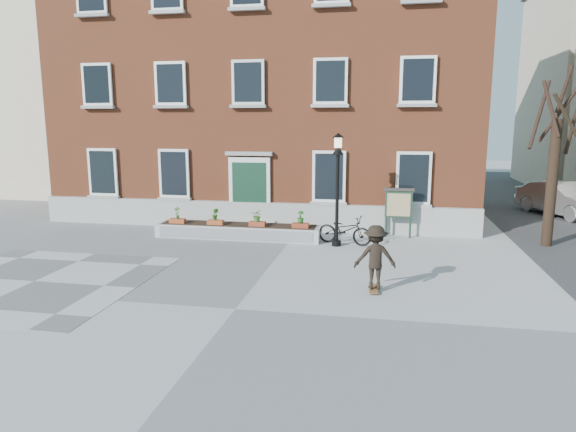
% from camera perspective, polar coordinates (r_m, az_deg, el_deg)
% --- Properties ---
extents(ground, '(100.00, 100.00, 0.00)m').
position_cam_1_polar(ground, '(12.21, -5.88, -10.25)').
color(ground, '#9A9A9C').
rests_on(ground, ground).
extents(checker_patch, '(6.00, 6.00, 0.01)m').
position_cam_1_polar(checker_patch, '(15.74, -26.36, -6.52)').
color(checker_patch, '#5C5C5E').
rests_on(checker_patch, ground).
extents(distant_building, '(10.00, 12.00, 13.00)m').
position_cam_1_polar(distant_building, '(37.63, -24.52, 12.89)').
color(distant_building, beige).
rests_on(distant_building, ground).
extents(bicycle, '(2.08, 1.19, 1.04)m').
position_cam_1_polar(bicycle, '(18.30, 6.30, -1.55)').
color(bicycle, black).
rests_on(bicycle, ground).
extents(parked_car, '(3.43, 5.06, 1.58)m').
position_cam_1_polar(parked_car, '(26.74, 28.28, 1.65)').
color(parked_car, '#B4B7B9').
rests_on(parked_car, ground).
extents(brick_building, '(18.40, 10.85, 12.60)m').
position_cam_1_polar(brick_building, '(25.55, -1.42, 14.94)').
color(brick_building, '#994829').
rests_on(brick_building, ground).
extents(planter_assembly, '(6.20, 1.12, 1.15)m').
position_cam_1_polar(planter_assembly, '(19.29, -5.53, -1.56)').
color(planter_assembly, '#BCBCB7').
rests_on(planter_assembly, ground).
extents(bare_tree, '(1.83, 1.83, 6.16)m').
position_cam_1_polar(bare_tree, '(19.84, 27.42, 4.91)').
color(bare_tree, black).
rests_on(bare_tree, ground).
extents(lamp_post, '(0.40, 0.40, 3.93)m').
position_cam_1_polar(lamp_post, '(17.72, 5.53, 4.69)').
color(lamp_post, black).
rests_on(lamp_post, ground).
extents(notice_board, '(1.10, 0.16, 1.87)m').
position_cam_1_polar(notice_board, '(19.56, 12.20, 1.27)').
color(notice_board, '#1B3627').
rests_on(notice_board, ground).
extents(skateboarder, '(1.15, 0.78, 1.73)m').
position_cam_1_polar(skateboarder, '(13.30, 9.66, -4.54)').
color(skateboarder, brown).
rests_on(skateboarder, ground).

